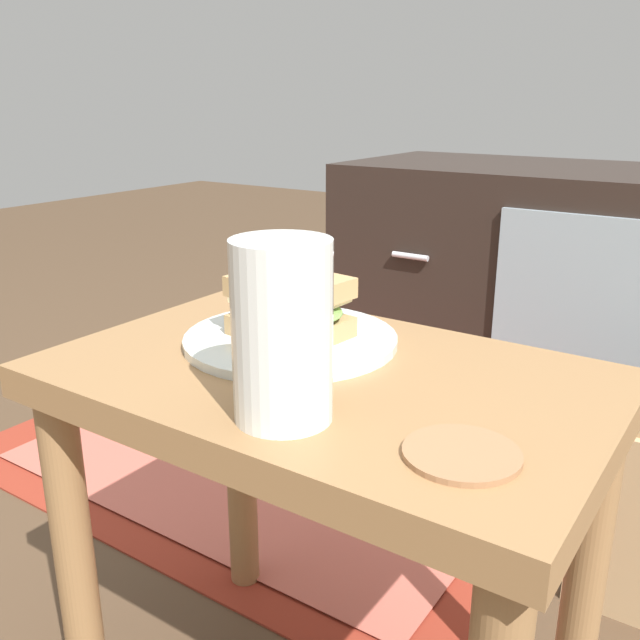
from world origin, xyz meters
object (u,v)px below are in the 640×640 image
(sandwich_front, at_px, (290,307))
(beer_glass, at_px, (282,337))
(tv_cabinet, at_px, (566,305))
(plate, at_px, (291,339))
(coaster, at_px, (462,454))

(sandwich_front, distance_m, beer_glass, 0.19)
(tv_cabinet, distance_m, sandwich_front, 0.94)
(plate, xyz_separation_m, sandwich_front, (-0.00, 0.00, 0.04))
(sandwich_front, relative_size, coaster, 1.49)
(plate, distance_m, sandwich_front, 0.04)
(plate, bearing_deg, beer_glass, -55.40)
(beer_glass, bearing_deg, sandwich_front, 124.60)
(tv_cabinet, height_order, sandwich_front, tv_cabinet)
(coaster, bearing_deg, beer_glass, -171.81)
(sandwich_front, xyz_separation_m, beer_glass, (0.10, -0.15, 0.03))
(tv_cabinet, bearing_deg, beer_glass, -87.96)
(beer_glass, relative_size, coaster, 1.70)
(tv_cabinet, bearing_deg, sandwich_front, -94.20)
(sandwich_front, relative_size, beer_glass, 0.88)
(plate, distance_m, coaster, 0.29)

